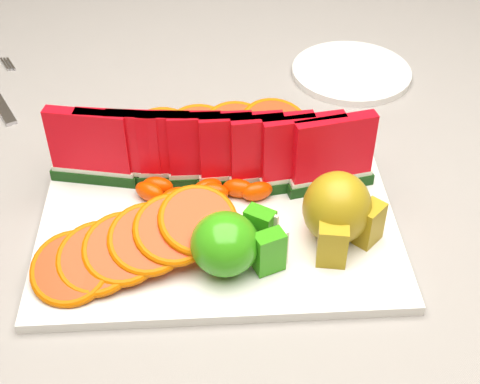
{
  "coord_description": "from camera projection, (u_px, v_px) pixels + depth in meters",
  "views": [
    {
      "loc": [
        0.0,
        -0.67,
        1.28
      ],
      "look_at": [
        0.03,
        -0.12,
        0.81
      ],
      "focal_mm": 50.0,
      "sensor_mm": 36.0,
      "label": 1
    }
  ],
  "objects": [
    {
      "name": "orange_fan_back",
      "position": [
        200.0,
        132.0,
        0.85
      ],
      "size": [
        0.3,
        0.12,
        0.05
      ],
      "color": "red",
      "rests_on": "platter"
    },
    {
      "name": "tablecloth",
      "position": [
        210.0,
        187.0,
        0.88
      ],
      "size": [
        1.53,
        1.03,
        0.2
      ],
      "color": "gray",
      "rests_on": "table"
    },
    {
      "name": "platter",
      "position": [
        218.0,
        217.0,
        0.77
      ],
      "size": [
        0.4,
        0.3,
        0.01
      ],
      "color": "silver",
      "rests_on": "tablecloth"
    },
    {
      "name": "apple_cluster",
      "position": [
        232.0,
        243.0,
        0.68
      ],
      "size": [
        0.1,
        0.08,
        0.07
      ],
      "color": "#347918",
      "rests_on": "platter"
    },
    {
      "name": "side_plate",
      "position": [
        351.0,
        72.0,
        1.01
      ],
      "size": [
        0.18,
        0.18,
        0.01
      ],
      "color": "silver",
      "rests_on": "tablecloth"
    },
    {
      "name": "pear_cluster",
      "position": [
        339.0,
        211.0,
        0.71
      ],
      "size": [
        0.1,
        0.1,
        0.08
      ],
      "color": "#AE8C05",
      "rests_on": "platter"
    },
    {
      "name": "watermelon_row",
      "position": [
        211.0,
        152.0,
        0.77
      ],
      "size": [
        0.39,
        0.07,
        0.1
      ],
      "color": "#08360D",
      "rests_on": "platter"
    },
    {
      "name": "table",
      "position": [
        211.0,
        222.0,
        0.92
      ],
      "size": [
        1.4,
        0.9,
        0.75
      ],
      "color": "#4A361F",
      "rests_on": "ground"
    },
    {
      "name": "tangerine_segments",
      "position": [
        200.0,
        191.0,
        0.77
      ],
      "size": [
        0.17,
        0.05,
        0.02
      ],
      "color": "#F85C01",
      "rests_on": "platter"
    },
    {
      "name": "orange_fan_front",
      "position": [
        136.0,
        244.0,
        0.69
      ],
      "size": [
        0.24,
        0.15,
        0.06
      ],
      "color": "red",
      "rests_on": "platter"
    }
  ]
}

